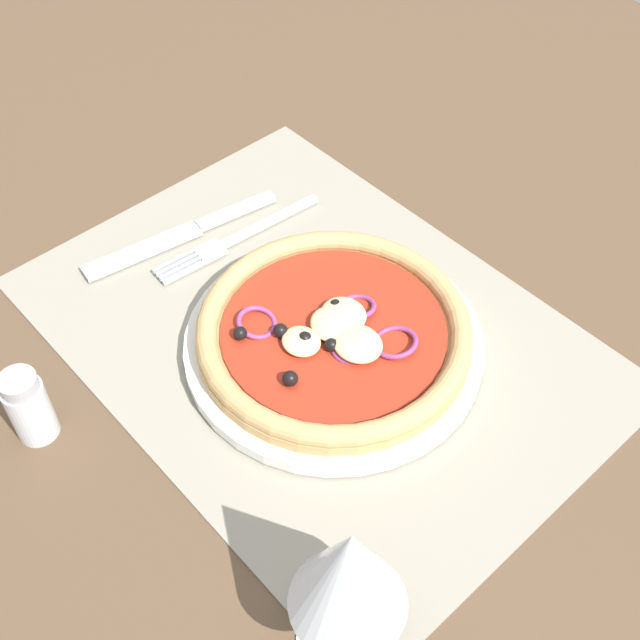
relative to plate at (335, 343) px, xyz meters
The scene contains 8 objects.
ground_plane 3.26cm from the plate, ahead, with size 190.00×140.00×2.40cm, color brown.
placemat 2.56cm from the plate, ahead, with size 48.55×35.01×0.40cm, color gray.
plate is the anchor object (origin of this frame).
pizza 1.66cm from the plate, 140.48° to the left, with size 22.79×22.79×2.57cm.
fork 16.00cm from the plate, ahead, with size 2.90×18.06×0.44cm.
knife 19.87cm from the plate, ahead, with size 4.76×20.01×0.62cm.
wine_glass 26.12cm from the plate, 138.74° to the left, with size 7.20×7.20×14.90cm.
pepper_shaker 24.69cm from the plate, 67.22° to the left, with size 3.20×3.20×6.70cm.
Camera 1 is at (-34.26, 30.35, 54.20)cm, focal length 46.32 mm.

